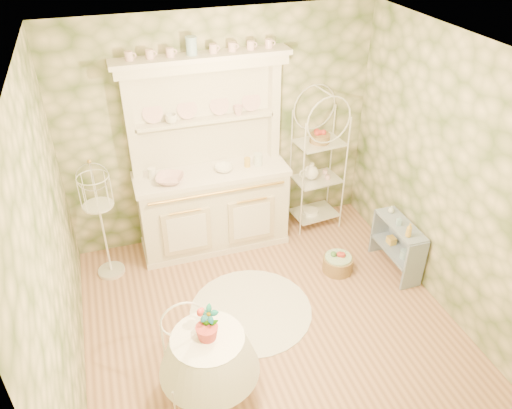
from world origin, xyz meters
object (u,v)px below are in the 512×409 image
object	(u,v)px
bakers_rack	(318,162)
cafe_chair	(190,366)
floor_basket	(338,263)
side_shelf	(397,248)
round_table	(210,366)
birdcage_stand	(102,222)
kitchen_dresser	(211,161)

from	to	relation	value
bakers_rack	cafe_chair	bearing A→B (deg)	-139.51
floor_basket	cafe_chair	bearing A→B (deg)	-147.93
side_shelf	round_table	bearing A→B (deg)	-152.39
cafe_chair	round_table	bearing A→B (deg)	12.07
floor_basket	side_shelf	bearing A→B (deg)	-13.95
floor_basket	round_table	bearing A→B (deg)	-146.57
birdcage_stand	cafe_chair	bearing A→B (deg)	-74.98
cafe_chair	birdcage_stand	size ratio (longest dim) A/B	0.70
birdcage_stand	side_shelf	bearing A→B (deg)	-16.63
side_shelf	bakers_rack	bearing A→B (deg)	118.98
birdcage_stand	round_table	bearing A→B (deg)	-70.03
birdcage_stand	floor_basket	world-z (taller)	birdcage_stand
bakers_rack	cafe_chair	xyz separation A→B (m)	(-2.07, -2.19, -0.40)
side_shelf	birdcage_stand	distance (m)	3.27
cafe_chair	kitchen_dresser	bearing A→B (deg)	67.65
kitchen_dresser	bakers_rack	distance (m)	1.36
kitchen_dresser	floor_basket	xyz separation A→B (m)	(1.21, -0.94, -1.03)
side_shelf	floor_basket	size ratio (longest dim) A/B	1.90
side_shelf	floor_basket	xyz separation A→B (m)	(-0.64, 0.16, -0.17)
kitchen_dresser	round_table	xyz separation A→B (m)	(-0.56, -2.11, -0.78)
side_shelf	cafe_chair	xyz separation A→B (m)	(-2.57, -1.05, 0.21)
kitchen_dresser	bakers_rack	world-z (taller)	kitchen_dresser
bakers_rack	floor_basket	bearing A→B (deg)	-103.77
side_shelf	cafe_chair	size ratio (longest dim) A/B	0.67
bakers_rack	kitchen_dresser	bearing A→B (deg)	175.26
round_table	birdcage_stand	bearing A→B (deg)	109.97
kitchen_dresser	side_shelf	bearing A→B (deg)	-30.87
round_table	cafe_chair	size ratio (longest dim) A/B	0.75
round_table	birdcage_stand	size ratio (longest dim) A/B	0.53
kitchen_dresser	floor_basket	size ratio (longest dim) A/B	6.66
cafe_chair	birdcage_stand	distance (m)	2.06
cafe_chair	floor_basket	distance (m)	2.32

